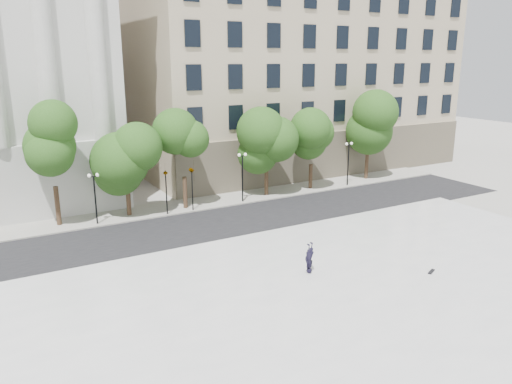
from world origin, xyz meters
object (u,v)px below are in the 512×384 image
(skateboard, at_px, (431,272))
(traffic_light_east, at_px, (192,167))
(person_lying, at_px, (309,269))
(traffic_light_west, at_px, (165,171))

(skateboard, bearing_deg, traffic_light_east, 84.55)
(traffic_light_east, relative_size, person_lying, 2.36)
(traffic_light_east, height_order, person_lying, traffic_light_east)
(traffic_light_west, xyz_separation_m, skateboard, (8.95, -19.05, -3.19))
(person_lying, height_order, skateboard, person_lying)
(traffic_light_west, relative_size, skateboard, 5.82)
(traffic_light_east, relative_size, skateboard, 5.88)
(traffic_light_west, relative_size, person_lying, 2.34)
(traffic_light_east, xyz_separation_m, person_lying, (0.59, -15.66, -3.03))
(person_lying, relative_size, skateboard, 2.49)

